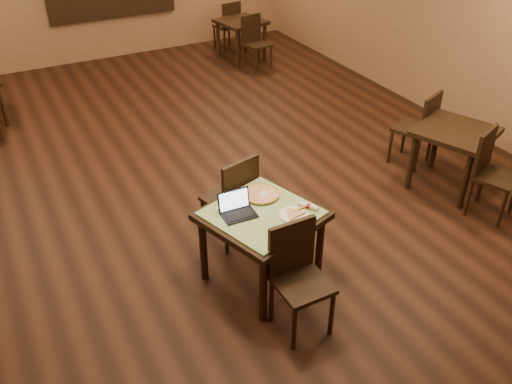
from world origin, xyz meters
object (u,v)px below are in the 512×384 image
laptop (236,208)px  other_table_c (454,139)px  other_table_c_chair_near (491,168)px  other_table_c_chair_far (420,125)px  chair_main_near (297,271)px  pizza_pan (261,195)px  chair_main_far (234,196)px  other_table_a_chair_far (229,23)px  tiled_table (262,222)px  other_table_a_chair_near (254,39)px  other_table_a (241,27)px

laptop → other_table_c: 2.95m
other_table_c_chair_near → other_table_c_chair_far: size_ratio=1.00×
chair_main_near → pizza_pan: bearing=81.9°
chair_main_far → other_table_a_chair_far: 6.07m
other_table_a_chair_far → other_table_c: bearing=81.9°
pizza_pan → chair_main_far: bearing=104.8°
tiled_table → chair_main_far: bearing=70.1°
tiled_table → other_table_a_chair_near: 5.63m
chair_main_near → other_table_a_chair_near: size_ratio=1.04×
laptop → other_table_a_chair_far: 6.64m
laptop → chair_main_far: bearing=69.6°
pizza_pan → other_table_a_chair_far: bearing=67.0°
laptop → other_table_a: bearing=65.6°
other_table_a → other_table_c_chair_far: size_ratio=0.91×
pizza_pan → other_table_c: (2.61, 0.15, -0.14)m
laptop → other_table_c_chair_near: bearing=-2.9°
other_table_c → laptop: bearing=164.2°
chair_main_far → pizza_pan: 0.43m
chair_main_far → laptop: bearing=52.8°
chair_main_near → other_table_c_chair_far: 3.18m
chair_main_far → pizza_pan: size_ratio=3.06×
chair_main_near → other_table_a_chair_far: bearing=68.7°
chair_main_far → other_table_a: bearing=-131.5°
other_table_c_chair_far → other_table_c: bearing=65.4°
other_table_c → other_table_a_chair_near: bearing=70.4°
laptop → other_table_a_chair_near: size_ratio=0.32×
other_table_c_chair_near → chair_main_near: bearing=167.5°
laptop → other_table_c_chair_near: other_table_c_chair_near is taller
other_table_a_chair_far → tiled_table: bearing=57.5°
tiled_table → other_table_a: bearing=47.1°
tiled_table → other_table_a: 6.13m
chair_main_far → laptop: 0.61m
other_table_a → other_table_a_chair_near: 0.56m
other_table_a_chair_far → other_table_c_chair_far: size_ratio=0.96×
other_table_a → pizza_pan: bearing=-124.3°
other_table_a_chair_far → other_table_a: bearing=79.2°
chair_main_near → pizza_pan: 0.89m
laptop → other_table_c: (2.93, 0.29, -0.19)m
laptop → other_table_a_chair_far: laptop is taller
chair_main_near → other_table_c_chair_far: bearing=29.7°
chair_main_near → other_table_c_chair_far: (2.76, 1.58, -0.00)m
other_table_c_chair_near → other_table_c: bearing=65.4°
other_table_a_chair_near → other_table_a: bearing=79.2°
chair_main_far → other_table_a: size_ratio=1.13×
laptop → other_table_a_chair_near: laptop is taller
tiled_table → other_table_c_chair_near: other_table_c_chair_near is taller
other_table_c → other_table_c_chair_near: size_ratio=1.07×
pizza_pan → other_table_c_chair_far: (2.64, 0.73, -0.21)m
other_table_a_chair_far → other_table_c_chair_far: 5.14m
chair_main_near → chair_main_far: size_ratio=0.97×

